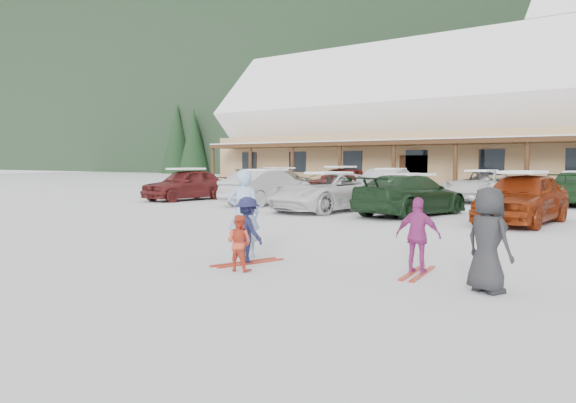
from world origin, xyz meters
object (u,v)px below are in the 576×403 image
Objects in this scene: day_lodge at (418,131)px; child_magenta at (418,236)px; toddler_red at (239,243)px; parked_car_1 at (267,187)px; parked_car_7 at (279,181)px; parked_car_3 at (410,195)px; child_navy at (248,230)px; parked_car_2 at (329,192)px; parked_car_0 at (186,184)px; adult_skier at (244,213)px; parked_car_10 at (481,186)px; parked_car_8 at (341,181)px; parked_car_9 at (391,184)px; parked_car_4 at (522,198)px; bystander_dark at (488,240)px.

day_lodge is 30.64m from child_magenta.
parked_car_1 is at bearing -62.98° from toddler_red.
parked_car_3 is at bearing 156.42° from parked_car_7.
child_navy is 0.96× the size of child_magenta.
child_magenta is 0.25× the size of parked_car_2.
parked_car_3 is at bearing 0.81° from parked_car_0.
adult_skier is 17.74m from parked_car_10.
parked_car_8 is (-4.78, 8.48, 0.06)m from parked_car_2.
parked_car_1 is 6.79m from parked_car_9.
adult_skier is 1.43m from toddler_red.
adult_skier is at bearing -1.27° from child_magenta.
parked_car_1 is 0.89× the size of parked_car_7.
parked_car_7 is at bearing -38.49° from child_navy.
child_navy is at bearing -56.95° from parked_car_2.
child_magenta is 17.82m from parked_car_10.
parked_car_9 is (2.56, 6.29, -0.00)m from parked_car_1.
parked_car_9 is at bearing -163.39° from parked_car_10.
parked_car_4 reaches higher than parked_car_2.
parked_car_7 is (-4.78, 6.89, -0.01)m from parked_car_1.
child_navy is 0.25× the size of parked_car_3.
day_lodge is 6.39× the size of parked_car_8.
parked_car_1 reaches higher than parked_car_9.
parked_car_4 reaches higher than parked_car_1.
parked_car_0 is (-12.72, 10.18, -0.10)m from adult_skier.
parked_car_8 is 0.89× the size of parked_car_10.
child_magenta is 14.87m from parked_car_1.
parked_car_8 is 1.01× the size of parked_car_9.
parked_car_0 is 4.89m from parked_car_1.
parked_car_3 is at bearing -36.22° from bystander_dark.
parked_car_0 is (-16.08, 9.69, 0.12)m from child_magenta.
parked_car_4 is at bearing -57.95° from day_lodge.
parked_car_8 is at bearing -88.39° from day_lodge.
toddler_red is at bearing 86.37° from adult_skier.
child_magenta is at bearing 143.38° from parked_car_7.
child_magenta reaches higher than child_navy.
parked_car_8 is at bearing -24.31° from parked_car_9.
child_magenta is at bearing -42.07° from parked_car_2.
child_magenta is 0.25× the size of parked_car_10.
parked_car_3 is 1.07× the size of parked_car_4.
parked_car_0 is 8.54m from parked_car_8.
toddler_red is 22.68m from parked_car_7.
child_magenta is 0.28× the size of parked_car_9.
child_magenta is (2.84, 0.96, 0.03)m from child_navy.
child_magenta is (12.56, -27.75, -3.32)m from day_lodge.
parked_car_0 is 0.86× the size of parked_car_2.
child_navy is 0.27× the size of parked_car_0.
toddler_red is 0.64× the size of bystander_dark.
parked_car_2 is at bearing -74.99° from day_lodge.
parked_car_0 reaches higher than parked_car_3.
parked_car_4 reaches higher than child_navy.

